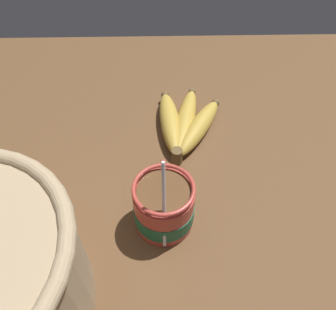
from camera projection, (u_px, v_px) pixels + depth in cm
name	position (u px, v px, depth cm)	size (l,w,h in cm)	color
table	(162.00, 196.00, 57.31)	(103.39, 103.39, 3.00)	brown
coffee_mug	(161.00, 206.00, 49.33)	(13.10, 9.25, 16.59)	#B23D33
banana_bunch	(183.00, 123.00, 64.57)	(21.05, 14.04, 4.19)	brown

